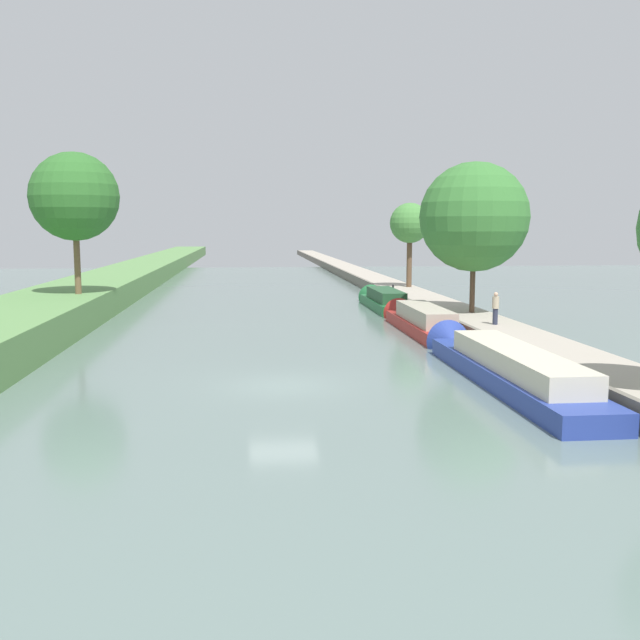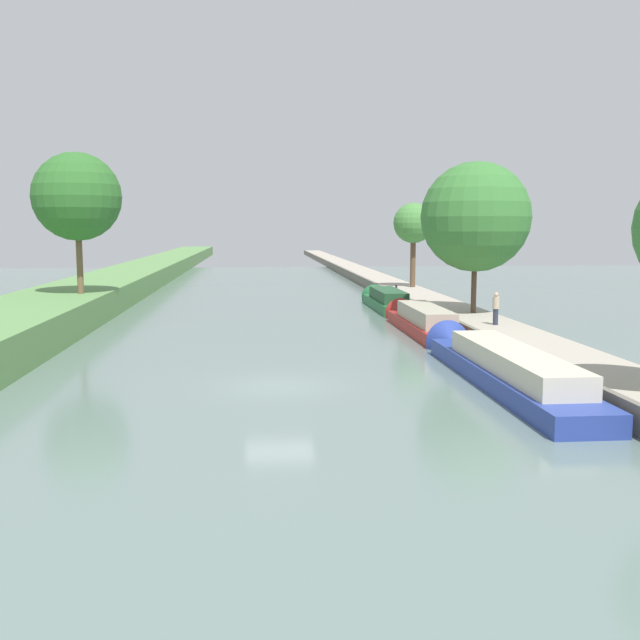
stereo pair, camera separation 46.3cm
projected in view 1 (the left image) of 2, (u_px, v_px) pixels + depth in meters
The scene contains 11 objects.
ground_plane at pixel (283, 386), 26.38m from camera, with size 160.00×160.00×0.00m, color slate.
right_towpath at pixel (582, 369), 27.47m from camera, with size 3.06×260.00×0.84m.
stone_quay at pixel (541, 369), 27.30m from camera, with size 0.25×260.00×0.89m.
narrowboat_blue at pixel (502, 365), 27.20m from camera, with size 2.19×15.08×2.16m.
narrowboat_red at pixel (419, 320), 40.52m from camera, with size 2.04×11.45×2.14m.
narrowboat_green at pixel (382, 300), 51.98m from camera, with size 2.04×10.34×2.07m.
tree_rightbank_midnear at pixel (474, 217), 41.32m from camera, with size 6.27×6.27×8.64m.
tree_rightbank_midfar at pixel (410, 224), 59.46m from camera, with size 3.30×3.30×6.93m.
tree_leftbank_downstream at pixel (74, 197), 43.21m from camera, with size 5.29×5.29×8.50m.
person_walking at pixel (495, 308), 36.70m from camera, with size 0.34×0.34×1.66m.
mooring_bollard_far at pixel (393, 288), 56.73m from camera, with size 0.16×0.16×0.45m.
Camera 1 is at (-1.28, -25.86, 5.75)m, focal length 40.59 mm.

